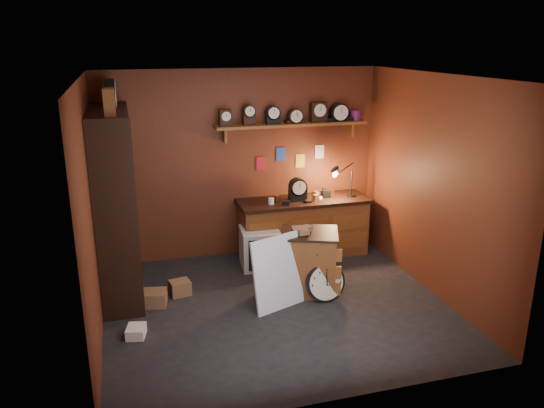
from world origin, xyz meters
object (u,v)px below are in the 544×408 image
(shelving_unit, at_px, (113,196))
(workbench, at_px, (303,224))
(low_cabinet, at_px, (309,259))
(big_round_clock, at_px, (325,282))

(shelving_unit, height_order, workbench, shelving_unit)
(shelving_unit, xyz_separation_m, workbench, (2.63, 0.49, -0.78))
(low_cabinet, height_order, big_round_clock, low_cabinet)
(shelving_unit, bearing_deg, low_cabinet, -16.58)
(shelving_unit, distance_m, workbench, 2.79)
(workbench, relative_size, low_cabinet, 2.16)
(shelving_unit, relative_size, workbench, 1.34)
(big_round_clock, bearing_deg, workbench, 81.55)
(workbench, bearing_deg, shelving_unit, -169.35)
(shelving_unit, xyz_separation_m, low_cabinet, (2.30, -0.68, -0.82))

